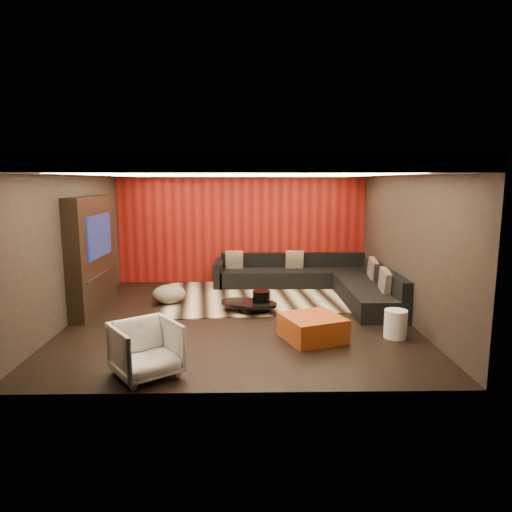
{
  "coord_description": "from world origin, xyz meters",
  "views": [
    {
      "loc": [
        0.13,
        -8.08,
        2.49
      ],
      "look_at": [
        0.3,
        0.6,
        1.05
      ],
      "focal_mm": 32.0,
      "sensor_mm": 36.0,
      "label": 1
    }
  ],
  "objects_px": {
    "sectional_sofa": "(319,281)",
    "orange_ottoman": "(312,328)",
    "drum_stool": "(261,301)",
    "armchair": "(146,349)",
    "white_side_table": "(396,324)",
    "coffee_table": "(249,307)"
  },
  "relations": [
    {
      "from": "white_side_table",
      "to": "armchair",
      "type": "relative_size",
      "value": 0.58
    },
    {
      "from": "sectional_sofa",
      "to": "orange_ottoman",
      "type": "bearing_deg",
      "value": -100.73
    },
    {
      "from": "drum_stool",
      "to": "armchair",
      "type": "bearing_deg",
      "value": -118.76
    },
    {
      "from": "armchair",
      "to": "white_side_table",
      "type": "bearing_deg",
      "value": -14.78
    },
    {
      "from": "armchair",
      "to": "orange_ottoman",
      "type": "bearing_deg",
      "value": -5.74
    },
    {
      "from": "drum_stool",
      "to": "sectional_sofa",
      "type": "bearing_deg",
      "value": 48.43
    },
    {
      "from": "coffee_table",
      "to": "orange_ottoman",
      "type": "distance_m",
      "value": 1.82
    },
    {
      "from": "armchair",
      "to": "drum_stool",
      "type": "bearing_deg",
      "value": 25.83
    },
    {
      "from": "coffee_table",
      "to": "orange_ottoman",
      "type": "height_order",
      "value": "orange_ottoman"
    },
    {
      "from": "drum_stool",
      "to": "sectional_sofa",
      "type": "relative_size",
      "value": 0.11
    },
    {
      "from": "drum_stool",
      "to": "armchair",
      "type": "distance_m",
      "value": 3.26
    },
    {
      "from": "coffee_table",
      "to": "white_side_table",
      "type": "height_order",
      "value": "white_side_table"
    },
    {
      "from": "drum_stool",
      "to": "white_side_table",
      "type": "relative_size",
      "value": 0.87
    },
    {
      "from": "white_side_table",
      "to": "armchair",
      "type": "xyz_separation_m",
      "value": [
        -3.67,
        -1.38,
        0.13
      ]
    },
    {
      "from": "drum_stool",
      "to": "armchair",
      "type": "relative_size",
      "value": 0.5
    },
    {
      "from": "coffee_table",
      "to": "armchair",
      "type": "bearing_deg",
      "value": -115.07
    },
    {
      "from": "white_side_table",
      "to": "sectional_sofa",
      "type": "bearing_deg",
      "value": 104.4
    },
    {
      "from": "coffee_table",
      "to": "sectional_sofa",
      "type": "distance_m",
      "value": 2.2
    },
    {
      "from": "sectional_sofa",
      "to": "drum_stool",
      "type": "bearing_deg",
      "value": -131.57
    },
    {
      "from": "drum_stool",
      "to": "sectional_sofa",
      "type": "xyz_separation_m",
      "value": [
        1.34,
        1.51,
        0.04
      ]
    },
    {
      "from": "orange_ottoman",
      "to": "drum_stool",
      "type": "bearing_deg",
      "value": 116.5
    },
    {
      "from": "drum_stool",
      "to": "white_side_table",
      "type": "bearing_deg",
      "value": -35.02
    }
  ]
}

